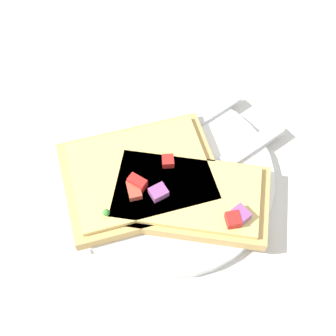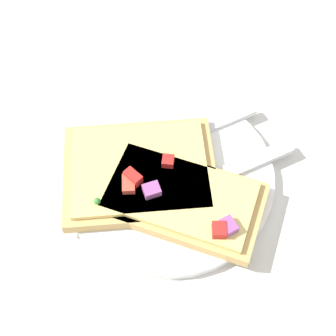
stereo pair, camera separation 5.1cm
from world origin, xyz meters
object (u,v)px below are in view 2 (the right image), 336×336
fork (159,148)px  pizza_slice_corner (181,199)px  pizza_slice_main (140,171)px  knife (223,175)px  plate (168,175)px

fork → pizza_slice_corner: size_ratio=1.14×
fork → pizza_slice_main: (0.04, 0.01, 0.01)m
knife → pizza_slice_main: (0.06, -0.07, 0.01)m
fork → pizza_slice_main: pizza_slice_main is taller
pizza_slice_main → knife: bearing=-5.2°
knife → pizza_slice_corner: size_ratio=1.05×
fork → knife: bearing=126.5°
plate → knife: 0.06m
knife → fork: bearing=-52.8°
knife → pizza_slice_main: pizza_slice_main is taller
pizza_slice_main → pizza_slice_corner: pizza_slice_main is taller
plate → fork: 0.03m
knife → pizza_slice_corner: (0.06, -0.01, 0.01)m
pizza_slice_main → pizza_slice_corner: size_ratio=1.07×
plate → pizza_slice_main: 0.03m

